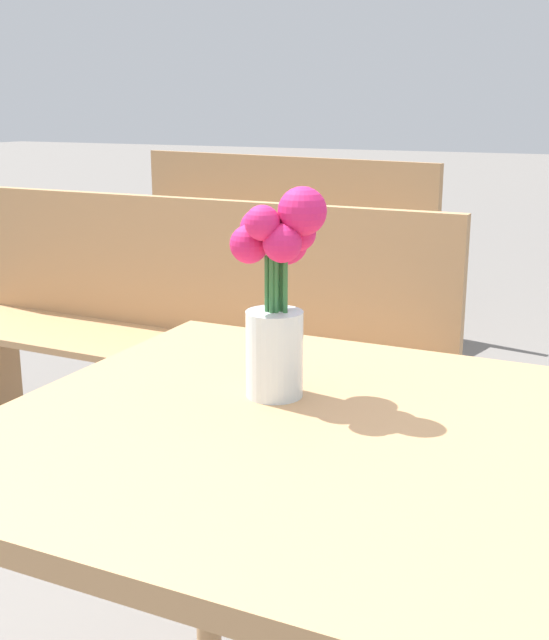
{
  "coord_description": "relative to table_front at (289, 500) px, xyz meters",
  "views": [
    {
      "loc": [
        0.43,
        -0.88,
        1.1
      ],
      "look_at": [
        -0.06,
        0.08,
        0.82
      ],
      "focal_mm": 45.0,
      "sensor_mm": 36.0,
      "label": 1
    }
  ],
  "objects": [
    {
      "name": "table_front",
      "position": [
        0.0,
        0.0,
        0.0
      ],
      "size": [
        0.79,
        0.8,
        0.71
      ],
      "color": "tan",
      "rests_on": "ground_plane"
    },
    {
      "name": "bench_middle",
      "position": [
        -1.6,
        3.01,
        -0.12
      ],
      "size": [
        2.0,
        0.73,
        0.85
      ],
      "color": "tan",
      "rests_on": "ground_plane"
    },
    {
      "name": "flower_vase",
      "position": [
        -0.06,
        0.08,
        0.26
      ],
      "size": [
        0.13,
        0.13,
        0.3
      ],
      "color": "silver",
      "rests_on": "table_front"
    },
    {
      "name": "bench_near",
      "position": [
        -0.86,
        1.01,
        -0.13
      ],
      "size": [
        1.63,
        0.38,
        0.85
      ],
      "color": "tan",
      "rests_on": "ground_plane"
    }
  ]
}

